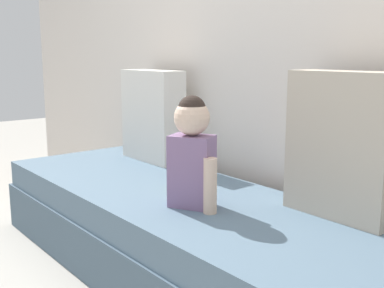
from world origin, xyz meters
The scene contains 7 objects.
ground_plane centered at (0.00, 0.00, 0.00)m, with size 12.00×12.00×0.00m, color #B2ADA3.
back_wall centered at (0.00, 0.54, 1.17)m, with size 5.63×0.10×2.34m, color silver.
couch centered at (0.00, 0.00, 0.21)m, with size 2.43×0.82×0.42m.
throw_pillow_left centered at (-0.67, 0.31, 0.69)m, with size 0.46×0.16×0.55m, color silver.
throw_pillow_right centered at (0.67, 0.31, 0.71)m, with size 0.45×0.16×0.58m, color #C1B29E.
toddler centered at (0.20, -0.08, 0.66)m, with size 0.29×0.19×0.48m.
banana centered at (-0.05, 0.02, 0.44)m, with size 0.17×0.04×0.04m, color yellow.
Camera 1 is at (1.73, -1.32, 1.07)m, focal length 44.47 mm.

